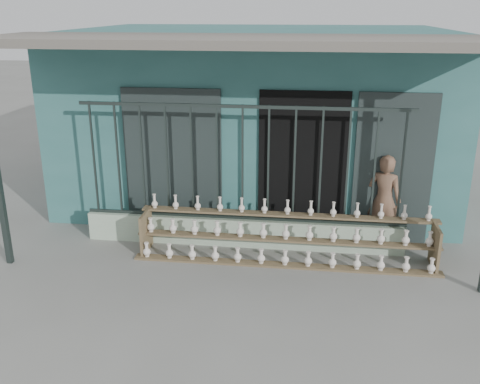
# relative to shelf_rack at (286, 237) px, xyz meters

# --- Properties ---
(ground) EXTENTS (60.00, 60.00, 0.00)m
(ground) POSITION_rel_shelf_rack_xyz_m (-0.70, -0.88, -0.36)
(ground) COLOR slate
(workshop_building) EXTENTS (7.40, 6.60, 3.21)m
(workshop_building) POSITION_rel_shelf_rack_xyz_m (-0.70, 3.35, 1.26)
(workshop_building) COLOR #2F6362
(workshop_building) RESTS_ON ground
(parapet_wall) EXTENTS (5.00, 0.20, 0.45)m
(parapet_wall) POSITION_rel_shelf_rack_xyz_m (-0.70, 0.42, -0.14)
(parapet_wall) COLOR #A6BEA3
(parapet_wall) RESTS_ON ground
(security_fence) EXTENTS (5.00, 0.04, 1.80)m
(security_fence) POSITION_rel_shelf_rack_xyz_m (-0.70, 0.42, 0.99)
(security_fence) COLOR #283330
(security_fence) RESTS_ON parapet_wall
(shelf_rack) EXTENTS (4.50, 0.68, 0.85)m
(shelf_rack) POSITION_rel_shelf_rack_xyz_m (0.00, 0.00, 0.00)
(shelf_rack) COLOR brown
(shelf_rack) RESTS_ON ground
(elderly_woman) EXTENTS (0.63, 0.53, 1.47)m
(elderly_woman) POSITION_rel_shelf_rack_xyz_m (1.49, 0.78, 0.37)
(elderly_woman) COLOR brown
(elderly_woman) RESTS_ON ground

